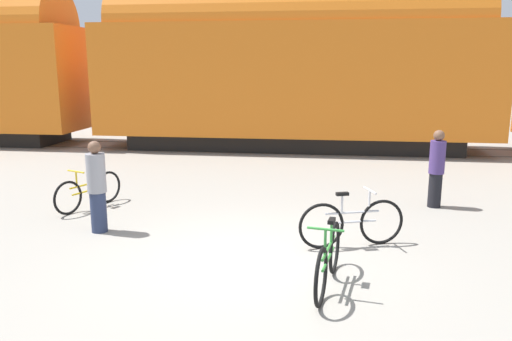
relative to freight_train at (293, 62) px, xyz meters
name	(u,v)px	position (x,y,z in m)	size (l,w,h in m)	color
ground_plane	(248,259)	(0.00, -10.35, -2.99)	(80.00, 80.00, 0.00)	gray
freight_train	(293,62)	(0.00, 0.00, 0.00)	(42.19, 3.01, 5.68)	black
rail_near	(290,152)	(0.00, -0.72, -2.98)	(54.19, 0.07, 0.01)	#4C4238
rail_far	(293,145)	(0.00, 0.72, -2.98)	(54.19, 0.07, 0.01)	#4C4238
bicycle_green	(328,260)	(1.19, -11.18, -2.60)	(0.46, 1.77, 0.91)	black
bicycle_silver	(352,223)	(1.58, -9.58, -2.59)	(1.70, 0.64, 0.94)	black
bicycle_yellow	(89,191)	(-3.63, -8.05, -2.63)	(0.71, 1.61, 0.84)	black
person_in_grey	(97,187)	(-2.79, -9.42, -2.18)	(0.33, 0.33, 1.62)	#283351
person_in_purple	(436,169)	(3.40, -7.01, -2.18)	(0.31, 0.31, 1.60)	black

